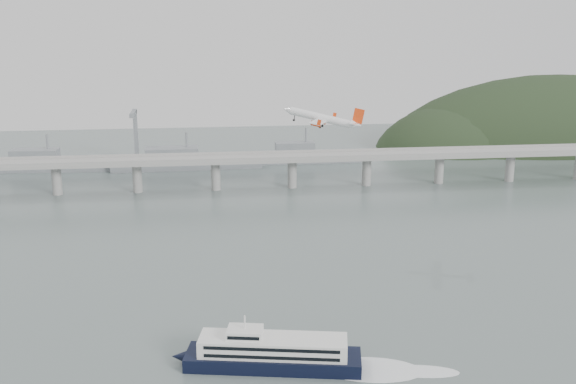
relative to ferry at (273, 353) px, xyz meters
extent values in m
plane|color=slate|center=(15.00, 29.94, -4.81)|extent=(900.00, 900.00, 0.00)
cube|color=gray|center=(15.00, 229.94, 15.19)|extent=(800.00, 22.00, 2.20)
cube|color=gray|center=(15.00, 219.44, 17.19)|extent=(800.00, 0.60, 1.80)
cube|color=gray|center=(15.00, 240.44, 17.19)|extent=(800.00, 0.60, 1.80)
cylinder|color=gray|center=(-115.00, 229.94, 4.69)|extent=(6.00, 6.00, 21.00)
cylinder|color=gray|center=(-65.00, 229.94, 4.69)|extent=(6.00, 6.00, 21.00)
cylinder|color=gray|center=(-15.00, 229.94, 4.69)|extent=(6.00, 6.00, 21.00)
cylinder|color=gray|center=(35.00, 229.94, 4.69)|extent=(6.00, 6.00, 21.00)
cylinder|color=gray|center=(85.00, 229.94, 4.69)|extent=(6.00, 6.00, 21.00)
cylinder|color=gray|center=(135.00, 229.94, 4.69)|extent=(6.00, 6.00, 21.00)
cylinder|color=gray|center=(185.00, 229.94, 4.69)|extent=(6.00, 6.00, 21.00)
ellipsoid|color=black|center=(285.00, 359.94, -22.81)|extent=(320.00, 150.00, 156.00)
ellipsoid|color=black|center=(190.00, 349.94, -16.81)|extent=(140.00, 110.00, 96.00)
cube|color=slate|center=(-135.00, 299.94, -0.81)|extent=(95.67, 20.15, 8.00)
cube|color=slate|center=(-144.50, 299.94, 7.19)|extent=(33.90, 15.02, 8.00)
cylinder|color=slate|center=(-135.00, 299.94, 15.19)|extent=(1.60, 1.60, 14.00)
cube|color=slate|center=(-35.00, 294.94, -0.81)|extent=(110.55, 21.43, 8.00)
cube|color=slate|center=(-46.00, 294.94, 7.19)|extent=(39.01, 16.73, 8.00)
cylinder|color=slate|center=(-35.00, 294.94, 15.19)|extent=(1.60, 1.60, 14.00)
cube|color=slate|center=(55.00, 304.94, -0.81)|extent=(85.00, 13.60, 8.00)
cube|color=slate|center=(46.50, 304.94, 7.19)|extent=(29.75, 11.90, 8.00)
cylinder|color=slate|center=(55.00, 304.94, 15.19)|extent=(1.60, 1.60, 14.00)
cube|color=slate|center=(-75.00, 329.94, 15.19)|extent=(3.00, 3.00, 40.00)
cube|color=slate|center=(-75.00, 319.94, 33.19)|extent=(3.00, 28.00, 3.00)
cube|color=black|center=(0.00, 0.00, -2.53)|extent=(58.61, 24.16, 4.56)
cone|color=black|center=(-30.26, 5.79, -2.53)|extent=(6.46, 5.55, 4.56)
cube|color=white|center=(0.00, 0.00, 2.60)|extent=(49.21, 20.21, 5.71)
cube|color=black|center=(-1.08, -5.66, 4.09)|extent=(42.62, 8.32, 1.14)
cube|color=black|center=(-1.08, -5.66, 1.35)|extent=(42.62, 8.32, 1.14)
cube|color=black|center=(1.08, 5.66, 4.09)|extent=(42.62, 8.32, 1.14)
cube|color=black|center=(1.08, 5.66, 1.35)|extent=(42.62, 8.32, 1.14)
cube|color=white|center=(-8.96, 1.71, 6.94)|extent=(12.71, 9.99, 2.97)
cube|color=black|center=(-9.73, -2.26, 6.94)|extent=(10.11, 2.06, 1.14)
cylinder|color=white|center=(-8.96, 1.71, 10.59)|extent=(0.67, 0.67, 4.56)
ellipsoid|color=white|center=(31.38, -6.00, -4.75)|extent=(35.36, 22.31, 0.23)
ellipsoid|color=white|center=(47.07, -9.00, -4.75)|extent=(25.75, 12.70, 0.23)
cylinder|color=white|center=(31.34, 98.14, 61.62)|extent=(26.77, 15.23, 8.70)
cone|color=white|center=(16.93, 104.09, 64.57)|extent=(5.66, 5.16, 4.28)
cone|color=white|center=(46.29, 91.99, 59.06)|extent=(6.40, 5.24, 4.46)
cube|color=white|center=(32.05, 97.79, 60.46)|extent=(17.13, 33.11, 3.00)
cube|color=white|center=(45.52, 92.34, 59.93)|extent=(7.36, 12.22, 1.45)
cube|color=#EE3D10|center=(47.05, 91.90, 62.96)|extent=(5.42, 2.14, 7.17)
cylinder|color=#EE3D10|center=(32.46, 103.43, 59.09)|extent=(5.06, 3.98, 3.04)
cylinder|color=black|center=(30.57, 104.21, 59.48)|extent=(1.59, 2.33, 2.31)
cube|color=white|center=(32.65, 103.41, 60.07)|extent=(2.57, 1.19, 1.64)
cylinder|color=#EE3D10|center=(28.40, 93.32, 59.66)|extent=(5.06, 3.98, 3.04)
cylinder|color=black|center=(26.51, 94.11, 60.04)|extent=(1.59, 2.33, 2.31)
cube|color=white|center=(28.59, 93.30, 60.63)|extent=(2.57, 1.19, 1.64)
cylinder|color=black|center=(32.66, 100.22, 58.58)|extent=(0.91, 0.52, 2.42)
cylinder|color=black|center=(32.46, 100.24, 57.51)|extent=(1.35, 0.80, 1.29)
cylinder|color=black|center=(30.74, 95.44, 58.84)|extent=(0.91, 0.52, 2.42)
cylinder|color=black|center=(30.53, 95.46, 57.77)|extent=(1.35, 0.80, 1.29)
cylinder|color=black|center=(20.00, 102.67, 61.11)|extent=(0.91, 0.52, 2.42)
cylinder|color=black|center=(19.79, 102.69, 60.04)|extent=(1.35, 0.80, 1.29)
cube|color=#EE3D10|center=(40.35, 112.64, 60.39)|extent=(1.97, 0.83, 2.64)
cube|color=#EE3D10|center=(27.80, 81.40, 62.13)|extent=(1.97, 0.83, 2.64)
camera|label=1|loc=(-18.58, -196.96, 107.07)|focal=42.00mm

